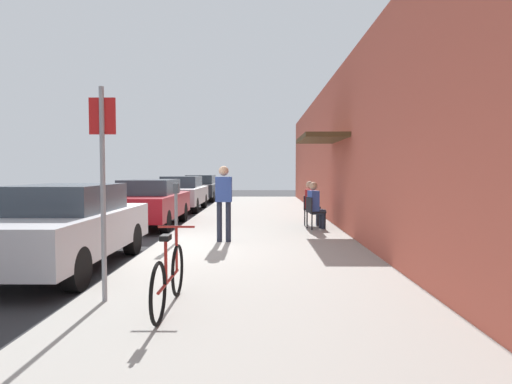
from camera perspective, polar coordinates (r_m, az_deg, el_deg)
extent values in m
plane|color=#2D2D30|center=(9.43, -13.73, -7.76)|extent=(60.00, 60.00, 0.00)
cube|color=#9E9B93|center=(11.10, 0.27, -5.78)|extent=(4.50, 32.00, 0.12)
cube|color=#BC5442|center=(11.24, 12.66, 5.67)|extent=(0.30, 32.00, 4.59)
cube|color=#4C381E|center=(12.12, 8.42, 6.95)|extent=(1.10, 2.80, 0.12)
cube|color=#B7B7BC|center=(8.26, -23.87, -4.79)|extent=(1.80, 4.40, 0.67)
cube|color=#333D47|center=(8.34, -23.52, -0.75)|extent=(1.48, 2.11, 0.47)
cylinder|color=black|center=(9.30, -15.85, -5.93)|extent=(0.22, 0.64, 0.64)
cylinder|color=black|center=(9.86, -24.75, -5.59)|extent=(0.22, 0.64, 0.64)
cylinder|color=black|center=(6.77, -22.45, -9.29)|extent=(0.22, 0.64, 0.64)
cube|color=maroon|center=(13.74, -13.80, -1.71)|extent=(1.80, 4.40, 0.67)
cube|color=#333D47|center=(13.86, -13.67, 0.65)|extent=(1.48, 2.11, 0.45)
cylinder|color=black|center=(14.93, -9.54, -2.61)|extent=(0.22, 0.64, 0.64)
cylinder|color=black|center=(15.29, -15.40, -2.55)|extent=(0.22, 0.64, 0.64)
cylinder|color=black|center=(12.27, -11.77, -3.79)|extent=(0.22, 0.64, 0.64)
cylinder|color=black|center=(12.70, -18.78, -3.66)|extent=(0.22, 0.64, 0.64)
cube|color=#B7B7BC|center=(19.10, -9.72, -0.42)|extent=(1.80, 4.40, 0.68)
cube|color=#333D47|center=(19.23, -9.65, 1.33)|extent=(1.48, 2.11, 0.48)
cylinder|color=black|center=(20.35, -6.83, -1.17)|extent=(0.22, 0.64, 0.64)
cylinder|color=black|center=(20.61, -11.20, -1.15)|extent=(0.22, 0.64, 0.64)
cylinder|color=black|center=(17.66, -7.96, -1.77)|extent=(0.22, 0.64, 0.64)
cylinder|color=black|center=(17.96, -12.97, -1.74)|extent=(0.22, 0.64, 0.64)
cube|color=black|center=(25.13, -7.24, 0.33)|extent=(1.80, 4.40, 0.66)
cube|color=#333D47|center=(25.26, -7.20, 1.65)|extent=(1.48, 2.11, 0.50)
cylinder|color=black|center=(26.41, -5.13, -0.26)|extent=(0.22, 0.64, 0.64)
cylinder|color=black|center=(26.61, -8.53, -0.26)|extent=(0.22, 0.64, 0.64)
cylinder|color=black|center=(23.70, -5.78, -0.61)|extent=(0.22, 0.64, 0.64)
cylinder|color=black|center=(23.93, -9.56, -0.60)|extent=(0.22, 0.64, 0.64)
cylinder|color=slate|center=(9.78, -10.39, -3.38)|extent=(0.07, 0.07, 1.10)
cube|color=#383D42|center=(9.73, -10.43, 0.49)|extent=(0.12, 0.10, 0.22)
cylinder|color=gray|center=(5.59, -19.35, -0.36)|extent=(0.06, 0.06, 2.60)
cube|color=red|center=(5.64, -19.44, 9.34)|extent=(0.32, 0.02, 0.44)
torus|color=black|center=(5.71, -10.22, -10.02)|extent=(0.04, 0.66, 0.66)
torus|color=black|center=(4.71, -12.66, -12.79)|extent=(0.04, 0.66, 0.66)
cylinder|color=maroon|center=(5.21, -11.32, -11.27)|extent=(0.04, 1.05, 0.04)
cylinder|color=maroon|center=(5.01, -11.70, -8.91)|extent=(0.04, 0.04, 0.50)
cube|color=black|center=(4.96, -11.73, -5.86)|extent=(0.10, 0.20, 0.06)
cylinder|color=maroon|center=(5.61, -10.34, -7.34)|extent=(0.03, 0.03, 0.56)
cylinder|color=maroon|center=(5.57, -10.37, -4.50)|extent=(0.46, 0.03, 0.03)
cylinder|color=black|center=(12.35, 8.35, -3.60)|extent=(0.04, 0.04, 0.45)
cylinder|color=black|center=(12.00, 9.02, -3.79)|extent=(0.04, 0.04, 0.45)
cylinder|color=black|center=(12.22, 6.69, -3.66)|extent=(0.04, 0.04, 0.45)
cylinder|color=black|center=(11.87, 7.32, -3.86)|extent=(0.04, 0.04, 0.45)
cube|color=black|center=(12.09, 7.86, -2.60)|extent=(0.53, 0.53, 0.03)
cube|color=black|center=(12.00, 6.95, -1.65)|extent=(0.13, 0.43, 0.40)
cylinder|color=#232838|center=(12.27, 8.46, -3.60)|extent=(0.11, 0.11, 0.47)
cylinder|color=#232838|center=(12.20, 7.90, -2.53)|extent=(0.38, 0.22, 0.14)
cylinder|color=#232838|center=(12.08, 8.82, -3.70)|extent=(0.11, 0.11, 0.47)
cylinder|color=#232838|center=(12.01, 8.25, -2.61)|extent=(0.38, 0.22, 0.14)
cube|color=#334C99|center=(12.03, 7.51, -1.16)|extent=(0.30, 0.40, 0.56)
sphere|color=tan|center=(12.01, 7.52, 0.79)|extent=(0.22, 0.22, 0.22)
cylinder|color=black|center=(13.12, 8.31, -3.23)|extent=(0.04, 0.04, 0.45)
cylinder|color=black|center=(12.75, 8.07, -3.41)|extent=(0.04, 0.04, 0.45)
cylinder|color=black|center=(13.18, 6.68, -3.19)|extent=(0.04, 0.04, 0.45)
cylinder|color=black|center=(12.81, 6.38, -3.37)|extent=(0.04, 0.04, 0.45)
cube|color=black|center=(12.94, 7.37, -2.24)|extent=(0.54, 0.54, 0.03)
cube|color=black|center=(12.96, 6.48, -1.32)|extent=(0.15, 0.43, 0.40)
cylinder|color=#232838|center=(13.04, 8.21, -3.23)|extent=(0.11, 0.11, 0.47)
cylinder|color=#232838|center=(13.03, 7.65, -2.19)|extent=(0.38, 0.23, 0.14)
cylinder|color=#232838|center=(12.84, 8.08, -3.32)|extent=(0.11, 0.11, 0.47)
cylinder|color=#232838|center=(12.84, 7.52, -2.26)|extent=(0.38, 0.23, 0.14)
cube|color=#B22626|center=(12.93, 7.03, -0.89)|extent=(0.31, 0.41, 0.56)
sphere|color=tan|center=(12.91, 7.04, 0.93)|extent=(0.22, 0.22, 0.22)
cylinder|color=#232838|center=(9.83, -4.80, -3.90)|extent=(0.12, 0.12, 0.90)
cylinder|color=#232838|center=(9.82, -3.64, -3.90)|extent=(0.12, 0.12, 0.90)
cube|color=#334C99|center=(9.77, -4.24, 0.36)|extent=(0.36, 0.22, 0.56)
sphere|color=tan|center=(9.76, -4.25, 2.76)|extent=(0.22, 0.22, 0.22)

